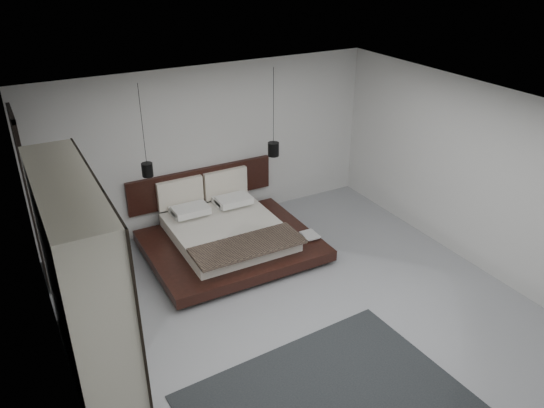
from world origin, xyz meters
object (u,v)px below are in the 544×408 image
pendant_right (273,149)px  rug (329,405)px  lattice_screen (31,201)px  bed (227,234)px  wardrobe (83,286)px  pendant_left (147,169)px

pendant_right → rug: (-1.46, -3.94, -1.43)m
lattice_screen → bed: (2.73, -0.54, -1.02)m
lattice_screen → wardrobe: lattice_screen is taller
lattice_screen → rug: size_ratio=0.87×
rug → wardrobe: bearing=140.7°
bed → rug: size_ratio=0.88×
bed → pendant_right: (1.08, 0.40, 1.16)m
pendant_left → rug: (0.70, -3.94, -1.49)m
pendant_left → rug: pendant_left is taller
pendant_left → wardrobe: pendant_left is taller
bed → pendant_right: bearing=20.3°
rug → bed: bearing=83.8°
pendant_left → wardrobe: bearing=-122.3°
pendant_left → pendant_right: (2.16, -0.00, -0.06)m
lattice_screen → bed: size_ratio=0.99×
bed → pendant_left: pendant_left is taller
lattice_screen → pendant_right: (3.81, -0.14, 0.13)m
pendant_left → bed: bearing=-20.3°
wardrobe → pendant_left: bearing=57.7°
bed → pendant_right: pendant_right is taller
wardrobe → pendant_right: bearing=31.9°
bed → pendant_left: bearing=159.7°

